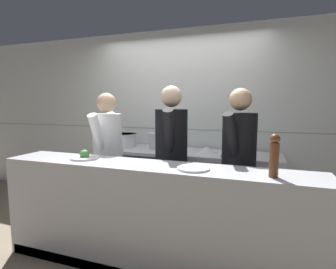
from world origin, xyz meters
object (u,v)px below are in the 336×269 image
Objects in this scene: stock_pot at (125,140)px; chef_sous at (171,156)px; oven_range at (138,178)px; plated_dish_appetiser at (193,168)px; chef_head_cook at (108,156)px; chef_line at (238,162)px; pepper_mill at (274,155)px; sauce_pot at (157,141)px; chefs_knife at (234,156)px; plated_dish_main at (85,156)px; mixing_bowl_steel at (206,150)px.

stock_pot is 1.18m from chef_sous.
oven_range is 2.92× the size of stock_pot.
oven_range is 0.59m from stock_pot.
plated_dish_appetiser is 0.16× the size of chef_head_cook.
chef_sous is at bearing 123.29° from plated_dish_appetiser.
chef_line is (0.71, 0.03, -0.02)m from chef_sous.
plated_dish_appetiser is 0.63m from pepper_mill.
pepper_mill is (1.46, -1.34, 0.14)m from sauce_pot.
chefs_knife reaches higher than oven_range.
chef_line is (1.66, -0.67, -0.07)m from stock_pot.
sauce_pot is 0.82m from chef_head_cook.
plated_dish_main reaches higher than chefs_knife.
pepper_mill reaches higher than plated_dish_appetiser.
pepper_mill is at bearing -3.28° from plated_dish_appetiser.
plated_dish_main is 1.54m from chef_line.
plated_dish_main is 1.12m from plated_dish_appetiser.
oven_range is 1.45m from chefs_knife.
plated_dish_main is at bearing -155.61° from chef_sous.
plated_dish_main is (-0.27, -1.24, -0.01)m from sauce_pot.
sauce_pot is 0.61× the size of chefs_knife.
chef_line is (1.16, -0.67, -0.08)m from sauce_pot.
plated_dish_main is at bearing -79.76° from stock_pot.
sauce_pot is 0.84m from chef_sous.
chefs_knife is 0.22× the size of chef_sous.
plated_dish_appetiser reaches higher than chefs_knife.
plated_dish_main is 0.90m from chef_sous.
plated_dish_appetiser is 0.71m from chef_line.
chef_head_cook is (-1.40, -0.58, 0.02)m from chefs_knife.
plated_dish_appetiser is at bearing 176.72° from pepper_mill.
plated_dish_appetiser is 0.72m from chef_sous.
oven_range is 3.67× the size of plated_dish_main.
mixing_bowl_steel is at bearing 158.39° from chefs_knife.
pepper_mill reaches higher than stock_pot.
chefs_knife is at bearing 38.69° from plated_dish_main.
chef_head_cook is (-0.05, 0.50, -0.09)m from plated_dish_main.
stock_pot is 0.20× the size of chef_sous.
stock_pot is at bearing 174.15° from chefs_knife.
chef_sous is (0.45, -0.70, -0.06)m from sauce_pot.
chef_head_cook is at bearing -157.55° from chefs_knife.
sauce_pot is 1.10m from chefs_knife.
chef_head_cook reaches higher than sauce_pot.
plated_dish_appetiser is (1.12, -0.06, -0.01)m from plated_dish_main.
stock_pot is 1.26× the size of plated_dish_main.
stock_pot is 0.89× the size of chefs_knife.
oven_range is 3.46× the size of mixing_bowl_steel.
mixing_bowl_steel is at bearing -0.61° from oven_range.
mixing_bowl_steel is 0.17× the size of chef_line.
stock_pot is 0.76m from chef_head_cook.
oven_range is at bearing 131.21° from plated_dish_appetiser.
sauce_pot is at bearing 0.38° from stock_pot.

